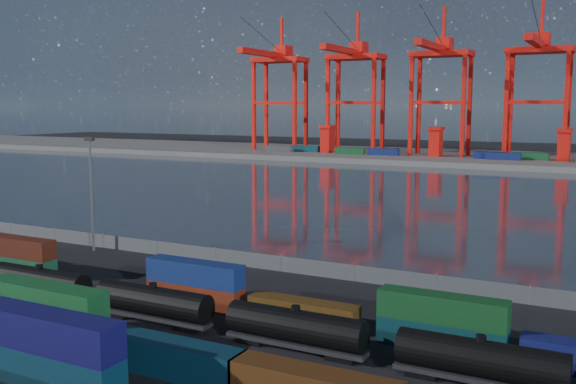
% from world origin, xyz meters
% --- Properties ---
extents(ground, '(700.00, 700.00, 0.00)m').
position_xyz_m(ground, '(0.00, 0.00, 0.00)').
color(ground, black).
rests_on(ground, ground).
extents(harbor_water, '(700.00, 700.00, 0.00)m').
position_xyz_m(harbor_water, '(0.00, 105.00, 0.01)').
color(harbor_water, '#2D3541').
rests_on(harbor_water, ground).
extents(far_quay, '(700.00, 70.00, 2.00)m').
position_xyz_m(far_quay, '(0.00, 210.00, 1.00)').
color(far_quay, '#514F4C').
rests_on(far_quay, ground).
extents(container_row_mid, '(142.03, 2.57, 5.48)m').
position_xyz_m(container_row_mid, '(13.24, -3.91, 1.83)').
color(container_row_mid, '#414447').
rests_on(container_row_mid, ground).
extents(container_row_north, '(140.82, 2.27, 4.83)m').
position_xyz_m(container_row_north, '(-6.86, 11.26, 2.01)').
color(container_row_north, '#14125A').
rests_on(container_row_north, ground).
extents(tanker_string, '(106.02, 2.80, 4.00)m').
position_xyz_m(tanker_string, '(-1.76, 5.01, 2.01)').
color(tanker_string, black).
rests_on(tanker_string, ground).
extents(waterfront_fence, '(160.12, 0.12, 2.20)m').
position_xyz_m(waterfront_fence, '(-0.00, 28.00, 1.00)').
color(waterfront_fence, '#595B5E').
rests_on(waterfront_fence, ground).
extents(yard_light_mast, '(1.60, 0.40, 16.60)m').
position_xyz_m(yard_light_mast, '(-30.00, 26.00, 9.30)').
color(yard_light_mast, slate).
rests_on(yard_light_mast, ground).
extents(gantry_cranes, '(197.56, 43.32, 58.66)m').
position_xyz_m(gantry_cranes, '(-7.50, 203.44, 35.96)').
color(gantry_cranes, red).
rests_on(gantry_cranes, ground).
extents(quay_containers, '(172.58, 10.99, 2.60)m').
position_xyz_m(quay_containers, '(-11.00, 195.46, 3.30)').
color(quay_containers, navy).
rests_on(quay_containers, far_quay).
extents(straddle_carriers, '(140.00, 7.00, 11.10)m').
position_xyz_m(straddle_carriers, '(-2.50, 200.00, 7.82)').
color(straddle_carriers, red).
rests_on(straddle_carriers, far_quay).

